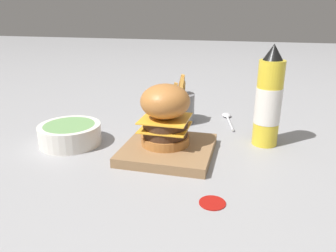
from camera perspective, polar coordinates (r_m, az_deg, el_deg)
ground_plane at (r=0.80m, az=-1.17°, el=-4.72°), size 6.00×6.00×0.00m
serving_board at (r=0.79m, az=0.00°, el=-4.19°), size 0.21×0.21×0.02m
burger at (r=0.77m, az=-0.48°, el=2.07°), size 0.12×0.12×0.15m
ketchup_bottle at (r=0.85m, az=17.09°, el=4.16°), size 0.06×0.06×0.25m
fries_basket at (r=1.00m, az=1.77°, el=3.28°), size 0.10×0.10×0.15m
side_bowl at (r=0.88m, az=-16.72°, el=-1.29°), size 0.16×0.16×0.05m
spoon at (r=1.06m, az=10.30°, el=1.50°), size 0.16×0.05×0.01m
ketchup_puddle at (r=0.61m, az=7.73°, el=-13.06°), size 0.05×0.05×0.00m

